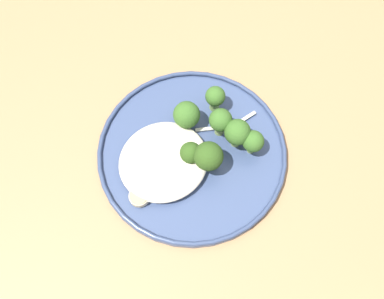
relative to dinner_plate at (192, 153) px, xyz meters
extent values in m
plane|color=#2D2B28|center=(-0.01, 0.01, -0.75)|extent=(6.00, 6.00, 0.00)
cube|color=#9E754C|center=(-0.01, 0.01, -0.03)|extent=(1.40, 1.00, 0.04)
cylinder|color=#38476B|center=(0.00, 0.00, 0.00)|extent=(0.29, 0.29, 0.01)
torus|color=#334162|center=(0.00, 0.00, 0.01)|extent=(0.29, 0.29, 0.01)
ellipsoid|color=beige|center=(0.05, -0.01, 0.01)|extent=(0.14, 0.13, 0.03)
cylinder|color=#DBB77A|center=(0.05, -0.02, 0.01)|extent=(0.03, 0.03, 0.01)
cylinder|color=#8E774F|center=(0.05, -0.02, 0.02)|extent=(0.03, 0.03, 0.00)
cylinder|color=#DBB77A|center=(0.06, 0.01, 0.01)|extent=(0.03, 0.03, 0.01)
cylinder|color=#8E774F|center=(0.06, 0.01, 0.02)|extent=(0.03, 0.03, 0.00)
cylinder|color=beige|center=(0.03, -0.05, 0.01)|extent=(0.04, 0.04, 0.01)
cylinder|color=#988766|center=(0.03, -0.05, 0.02)|extent=(0.03, 0.03, 0.00)
cylinder|color=#DBB77A|center=(0.02, -0.03, 0.01)|extent=(0.02, 0.02, 0.01)
cylinder|color=#8E774F|center=(0.02, -0.03, 0.02)|extent=(0.02, 0.02, 0.00)
cylinder|color=beige|center=(0.11, 0.02, 0.01)|extent=(0.03, 0.03, 0.01)
cylinder|color=#988766|center=(0.11, 0.02, 0.02)|extent=(0.03, 0.03, 0.00)
cylinder|color=beige|center=(0.04, 0.02, 0.01)|extent=(0.03, 0.03, 0.02)
cylinder|color=#988766|center=(0.04, 0.02, 0.02)|extent=(0.03, 0.03, 0.00)
cylinder|color=#89A356|center=(-0.08, 0.05, 0.01)|extent=(0.01, 0.01, 0.02)
sphere|color=#386023|center=(-0.08, 0.05, 0.04)|extent=(0.03, 0.03, 0.03)
cylinder|color=#89A356|center=(0.01, 0.01, 0.01)|extent=(0.02, 0.02, 0.02)
sphere|color=#2D4C19|center=(0.01, 0.01, 0.03)|extent=(0.03, 0.03, 0.03)
cylinder|color=#89A356|center=(-0.05, 0.00, 0.01)|extent=(0.02, 0.02, 0.03)
sphere|color=#386023|center=(-0.05, 0.00, 0.04)|extent=(0.04, 0.04, 0.04)
cylinder|color=#7A994C|center=(-0.02, -0.04, 0.01)|extent=(0.02, 0.02, 0.02)
sphere|color=#386023|center=(-0.02, -0.04, 0.04)|extent=(0.04, 0.04, 0.04)
cylinder|color=#89A356|center=(-0.06, 0.03, 0.01)|extent=(0.02, 0.02, 0.02)
sphere|color=#386023|center=(-0.06, 0.03, 0.04)|extent=(0.04, 0.04, 0.04)
cylinder|color=#7A994C|center=(0.00, 0.03, 0.01)|extent=(0.02, 0.02, 0.03)
sphere|color=#2D4C19|center=(0.00, 0.03, 0.04)|extent=(0.04, 0.04, 0.04)
cylinder|color=#7A994C|center=(-0.07, -0.04, 0.01)|extent=(0.02, 0.02, 0.02)
sphere|color=#386023|center=(-0.07, -0.04, 0.04)|extent=(0.03, 0.03, 0.03)
cube|color=silver|center=(-0.04, -0.02, 0.01)|extent=(0.04, 0.02, 0.00)
cube|color=silver|center=(-0.10, 0.00, 0.01)|extent=(0.05, 0.01, 0.00)
camera|label=1|loc=(0.15, 0.21, 0.60)|focal=40.09mm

